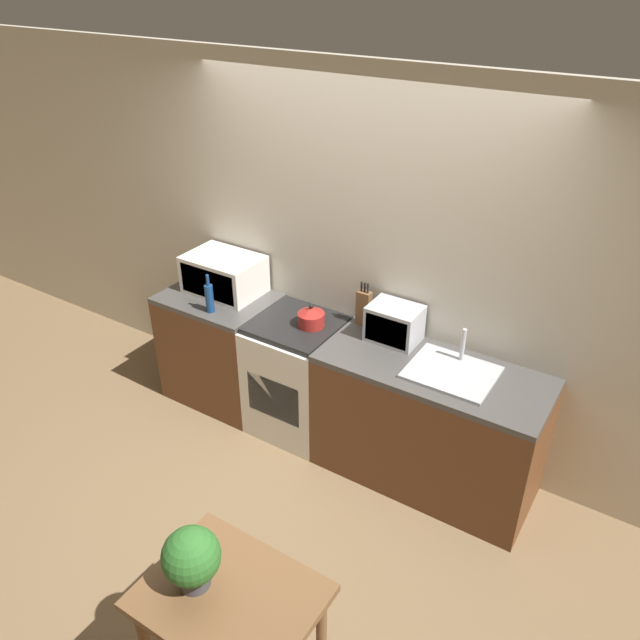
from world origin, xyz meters
The scene contains 13 objects.
ground_plane centered at (0.00, 0.00, 0.00)m, with size 16.00×16.00×0.00m, color brown.
wall_back centered at (0.00, 1.03, 1.30)m, with size 10.00×0.06×2.60m.
counter_left_run centered at (-1.03, 0.69, 0.45)m, with size 0.83×0.62×0.90m.
counter_right_run centered at (0.72, 0.69, 0.45)m, with size 1.45×0.62×0.90m.
stove_range centered at (-0.31, 0.68, 0.45)m, with size 0.60×0.62×0.90m.
kettle centered at (-0.20, 0.71, 0.97)m, with size 0.19×0.19×0.17m.
microwave centered at (-1.03, 0.78, 1.04)m, with size 0.56×0.39×0.29m.
bottle centered at (-0.92, 0.48, 1.01)m, with size 0.06×0.06×0.29m.
knife_block centered at (0.09, 0.92, 1.03)m, with size 0.10×0.06×0.32m.
toaster_oven centered at (0.36, 0.85, 1.02)m, with size 0.34×0.25×0.25m.
sink_basin centered at (0.83, 0.69, 0.91)m, with size 0.52×0.43×0.24m.
dining_table centered at (0.59, -1.14, 0.62)m, with size 0.76×0.59×0.75m.
potted_plant centered at (0.43, -1.18, 0.92)m, with size 0.25×0.25×0.31m.
Camera 1 is at (1.83, -2.36, 3.11)m, focal length 35.00 mm.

